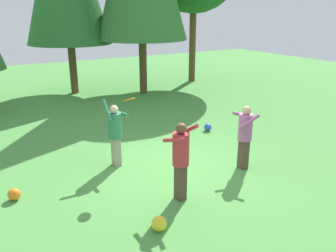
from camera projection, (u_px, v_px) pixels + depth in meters
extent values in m
plane|color=#4C9342|center=(177.00, 167.00, 8.67)|extent=(40.00, 40.00, 0.00)
cube|color=gray|center=(116.00, 151.00, 8.69)|extent=(0.19, 0.22, 0.74)
cylinder|color=#2D7551|center=(115.00, 126.00, 8.47)|extent=(0.34, 0.34, 0.64)
sphere|color=beige|center=(114.00, 109.00, 8.33)|extent=(0.21, 0.21, 0.21)
cylinder|color=#2D7551|center=(121.00, 113.00, 8.50)|extent=(0.16, 0.56, 0.12)
cylinder|color=#2D7551|center=(107.00, 110.00, 8.21)|extent=(0.14, 0.38, 0.50)
cube|color=#4C382D|center=(180.00, 182.00, 7.11)|extent=(0.19, 0.22, 0.78)
cylinder|color=#B72D38|center=(181.00, 149.00, 6.88)|extent=(0.34, 0.34, 0.68)
sphere|color=brown|center=(181.00, 129.00, 6.73)|extent=(0.22, 0.22, 0.22)
cylinder|color=#B72D38|center=(174.00, 140.00, 6.66)|extent=(0.22, 0.58, 0.24)
cylinder|color=#B72D38|center=(188.00, 130.00, 6.90)|extent=(0.21, 0.54, 0.38)
cube|color=#4C382D|center=(243.00, 154.00, 8.51)|extent=(0.19, 0.22, 0.75)
cylinder|color=#A85693|center=(245.00, 127.00, 8.29)|extent=(0.34, 0.34, 0.65)
sphere|color=tan|center=(247.00, 110.00, 8.15)|extent=(0.21, 0.21, 0.21)
cylinder|color=#A85693|center=(249.00, 122.00, 8.03)|extent=(0.50, 0.28, 0.37)
cylinder|color=#A85693|center=(243.00, 115.00, 8.40)|extent=(0.54, 0.30, 0.22)
cylinder|color=orange|center=(129.00, 99.00, 7.71)|extent=(0.34, 0.33, 0.11)
sphere|color=blue|center=(208.00, 127.00, 11.23)|extent=(0.24, 0.24, 0.24)
sphere|color=yellow|center=(159.00, 224.00, 6.15)|extent=(0.28, 0.28, 0.28)
sphere|color=orange|center=(14.00, 194.00, 7.15)|extent=(0.26, 0.26, 0.26)
cylinder|color=brown|center=(143.00, 45.00, 15.70)|extent=(0.35, 0.35, 4.50)
cylinder|color=brown|center=(71.00, 48.00, 15.74)|extent=(0.35, 0.35, 4.17)
cylinder|color=brown|center=(193.00, 39.00, 18.42)|extent=(0.35, 0.35, 4.55)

